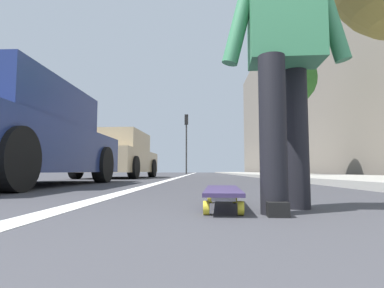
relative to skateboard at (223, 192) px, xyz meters
name	(u,v)px	position (x,y,z in m)	size (l,w,h in m)	color
ground_plane	(211,178)	(8.42, -0.20, -0.09)	(80.00, 80.00, 0.00)	#38383D
lane_stripe_white	(189,174)	(18.42, 0.92, -0.09)	(52.00, 0.16, 0.01)	silver
sidewalk_curb	(262,174)	(16.42, -3.34, -0.04)	(52.00, 3.20, 0.10)	#9E9B93
building_facade	(290,90)	(20.42, -6.19, 5.89)	(40.00, 1.20, 11.97)	#70675C
skateboard	(223,192)	(0.00, 0.00, 0.00)	(0.85, 0.25, 0.11)	yellow
skater_person	(284,43)	(-0.15, -0.35, 0.84)	(0.45, 0.72, 1.64)	black
parked_car_near	(15,136)	(2.64, 2.87, 0.64)	(4.55, 1.96, 1.50)	navy
parked_car_mid	(119,156)	(8.31, 2.83, 0.62)	(4.33, 2.03, 1.48)	tan
traffic_light	(186,133)	(22.88, 1.32, 3.12)	(0.33, 0.28, 4.69)	#2D2D2D
street_tree_mid	(288,80)	(9.16, -2.94, 3.36)	(2.02, 2.02, 4.50)	brown
pedestrian_distant	(271,153)	(11.13, -2.74, 0.85)	(0.46, 0.72, 1.65)	brown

